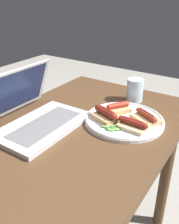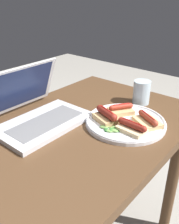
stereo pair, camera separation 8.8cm
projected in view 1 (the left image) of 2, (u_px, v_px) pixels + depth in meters
name	position (u px, v px, depth m)	size (l,w,h in m)	color
desk	(73.00, 157.00, 0.94)	(1.03, 0.65, 0.74)	#4C331E
laptop	(34.00, 116.00, 0.91)	(0.34, 0.28, 0.20)	#B7B7BC
plate	(124.00, 120.00, 0.94)	(0.30, 0.30, 0.02)	silver
sausage_toast_left	(118.00, 108.00, 0.99)	(0.11, 0.11, 0.04)	tan
sausage_toast_middle	(146.00, 118.00, 0.92)	(0.11, 0.12, 0.04)	tan
sausage_toast_right	(133.00, 125.00, 0.87)	(0.07, 0.11, 0.04)	#D6B784
sausage_toast_extra	(106.00, 115.00, 0.92)	(0.10, 0.11, 0.05)	tan
salad_pile	(111.00, 128.00, 0.87)	(0.06, 0.08, 0.01)	#2D662D
drinking_glass	(135.00, 90.00, 1.10)	(0.07, 0.07, 0.10)	silver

